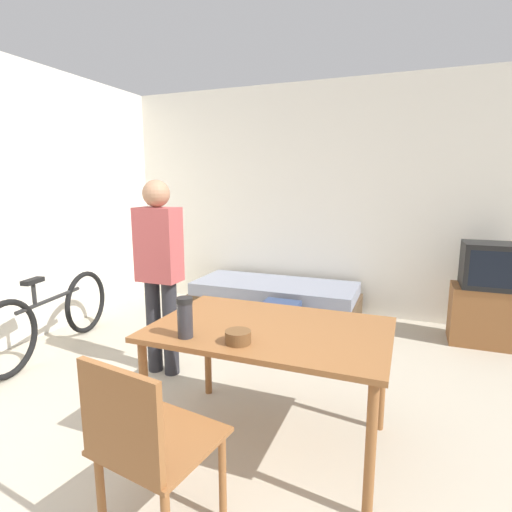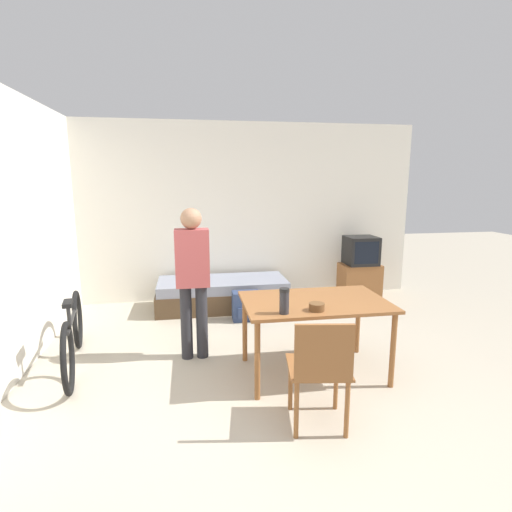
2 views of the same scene
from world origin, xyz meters
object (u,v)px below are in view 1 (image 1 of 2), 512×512
object	(u,v)px
wooden_chair	(145,443)
mate_bowl	(238,337)
dining_table	(270,339)
person_standing	(159,265)
thermos_flask	(185,315)
daybed	(275,301)
backpack	(281,321)
tv	(485,296)
bicycle	(52,317)

from	to	relation	value
wooden_chair	mate_bowl	bearing A→B (deg)	75.00
dining_table	person_standing	distance (m)	1.27
thermos_flask	wooden_chair	bearing A→B (deg)	-76.11
daybed	backpack	world-z (taller)	daybed
thermos_flask	backpack	distance (m)	2.01
tv	dining_table	bearing A→B (deg)	-123.39
dining_table	thermos_flask	size ratio (longest dim) A/B	6.11
wooden_chair	person_standing	xyz separation A→B (m)	(-0.89, 1.42, 0.40)
mate_bowl	backpack	xyz separation A→B (m)	(-0.35, 1.86, -0.58)
wooden_chair	bicycle	xyz separation A→B (m)	(-2.08, 1.40, -0.17)
dining_table	thermos_flask	xyz separation A→B (m)	(-0.37, -0.31, 0.20)
dining_table	backpack	size ratio (longest dim) A/B	3.48
person_standing	backpack	distance (m)	1.44
wooden_chair	thermos_flask	distance (m)	0.68
tv	thermos_flask	bearing A→B (deg)	-125.99
daybed	tv	size ratio (longest dim) A/B	1.90
daybed	tv	world-z (taller)	tv
thermos_flask	dining_table	bearing A→B (deg)	39.95
wooden_chair	bicycle	distance (m)	2.51
tv	mate_bowl	bearing A→B (deg)	-121.55
tv	bicycle	xyz separation A→B (m)	(-3.75, -1.66, -0.14)
person_standing	thermos_flask	bearing A→B (deg)	-48.79
bicycle	thermos_flask	distance (m)	2.18
bicycle	thermos_flask	world-z (taller)	thermos_flask
dining_table	bicycle	xyz separation A→B (m)	(-2.31, 0.52, -0.32)
bicycle	mate_bowl	xyz separation A→B (m)	(2.24, -0.81, 0.43)
daybed	wooden_chair	distance (m)	3.08
dining_table	backpack	bearing A→B (deg)	105.11
thermos_flask	mate_bowl	bearing A→B (deg)	5.21
dining_table	thermos_flask	bearing A→B (deg)	-140.05
tv	mate_bowl	xyz separation A→B (m)	(-1.51, -2.47, 0.29)
person_standing	thermos_flask	size ratio (longest dim) A/B	7.13
mate_bowl	backpack	distance (m)	1.98
daybed	backpack	xyz separation A→B (m)	(0.26, -0.58, -0.02)
tv	person_standing	world-z (taller)	person_standing
daybed	bicycle	size ratio (longest dim) A/B	1.14
person_standing	mate_bowl	distance (m)	1.34
daybed	person_standing	xyz separation A→B (m)	(-0.44, -1.61, 0.70)
bicycle	thermos_flask	xyz separation A→B (m)	(1.94, -0.83, 0.52)
bicycle	mate_bowl	distance (m)	2.42
bicycle	tv	bearing A→B (deg)	23.87
daybed	tv	distance (m)	2.14
tv	thermos_flask	xyz separation A→B (m)	(-1.81, -2.49, 0.38)
mate_bowl	thermos_flask	bearing A→B (deg)	-174.79
daybed	mate_bowl	xyz separation A→B (m)	(0.61, -2.44, 0.56)
wooden_chair	bicycle	world-z (taller)	wooden_chair
daybed	tv	xyz separation A→B (m)	(2.13, 0.03, 0.27)
tv	wooden_chair	world-z (taller)	tv
daybed	bicycle	bearing A→B (deg)	-134.83
tv	backpack	bearing A→B (deg)	-162.10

